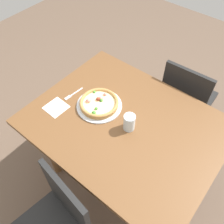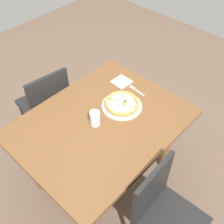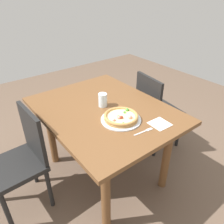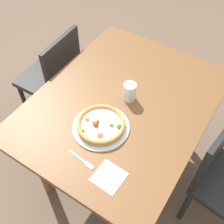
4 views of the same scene
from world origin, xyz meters
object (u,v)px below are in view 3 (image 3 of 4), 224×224
(fork, at_px, (145,131))
(napkin, at_px, (160,124))
(chair_near, at_px, (22,158))
(drinking_glass, at_px, (103,100))
(chair_far, at_px, (155,109))
(plate, at_px, (121,120))
(pizza, at_px, (121,117))
(dining_table, at_px, (104,119))

(fork, distance_m, napkin, 0.16)
(chair_near, bearing_deg, napkin, -125.19)
(napkin, bearing_deg, drinking_glass, -160.06)
(chair_far, bearing_deg, plate, -62.83)
(pizza, bearing_deg, chair_near, -117.36)
(fork, bearing_deg, chair_near, 147.81)
(dining_table, height_order, chair_far, chair_far)
(plate, bearing_deg, chair_near, -117.32)
(fork, bearing_deg, napkin, 5.45)
(dining_table, relative_size, chair_far, 1.42)
(chair_far, bearing_deg, chair_near, -86.94)
(chair_far, relative_size, drinking_glass, 7.51)
(pizza, distance_m, fork, 0.23)
(chair_near, relative_size, pizza, 3.27)
(chair_near, xyz_separation_m, pizza, (0.36, 0.70, 0.30))
(fork, bearing_deg, chair_far, 41.42)
(chair_far, distance_m, napkin, 0.74)
(chair_far, xyz_separation_m, drinking_glass, (-0.02, -0.68, 0.32))
(pizza, height_order, fork, pizza)
(chair_far, xyz_separation_m, pizza, (0.25, -0.70, 0.30))
(plate, distance_m, pizza, 0.03)
(chair_far, distance_m, fork, 0.86)
(drinking_glass, relative_size, napkin, 0.83)
(chair_near, relative_size, fork, 5.28)
(chair_far, xyz_separation_m, plate, (0.25, -0.70, 0.27))
(chair_near, xyz_separation_m, chair_far, (0.11, 1.40, 0.00))
(dining_table, height_order, chair_near, chair_near)
(plate, xyz_separation_m, napkin, (0.22, 0.20, -0.00))
(fork, xyz_separation_m, napkin, (0.00, 0.16, -0.00))
(plate, distance_m, napkin, 0.30)
(plate, relative_size, fork, 1.90)
(chair_far, bearing_deg, napkin, -39.23)
(chair_far, bearing_deg, pizza, -62.77)
(plate, xyz_separation_m, drinking_glass, (-0.27, 0.02, 0.05))
(chair_far, height_order, pizza, chair_far)
(drinking_glass, xyz_separation_m, napkin, (0.49, 0.18, -0.06))
(dining_table, distance_m, fork, 0.46)
(napkin, bearing_deg, dining_table, -156.16)
(chair_near, distance_m, plate, 0.83)
(pizza, xyz_separation_m, drinking_glass, (-0.27, 0.02, 0.03))
(pizza, height_order, drinking_glass, drinking_glass)
(chair_far, relative_size, pizza, 3.27)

